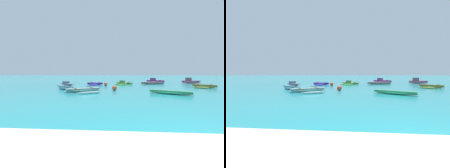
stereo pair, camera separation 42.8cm
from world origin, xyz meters
TOP-DOWN VIEW (x-y plane):
  - moored_boat_0 at (-7.11, 19.74)m, footprint 2.64×3.04m
  - moored_boat_1 at (-2.57, 21.28)m, footprint 3.28×4.81m
  - moored_boat_2 at (9.17, 24.01)m, footprint 3.33×0.78m
  - moored_boat_3 at (2.12, 21.81)m, footprint 3.98×0.86m
  - moored_boat_4 at (-6.68, 11.10)m, footprint 3.88×4.29m
  - moored_boat_5 at (7.58, 16.42)m, footprint 3.45×3.81m
  - moored_boat_6 at (1.34, 9.97)m, footprint 3.67×2.49m
  - moored_boat_7 at (3.66, 27.11)m, footprint 3.91×4.69m
  - moored_boat_8 at (-9.27, 12.69)m, footprint 2.09×1.72m
  - moored_boat_9 at (-11.04, 18.28)m, footprint 2.61×2.20m
  - mooring_buoy_0 at (-3.67, 12.36)m, footprint 0.52×0.52m
  - mooring_buoy_2 at (-5.23, 17.89)m, footprint 0.52×0.52m

SIDE VIEW (x-z plane):
  - moored_boat_6 at x=1.34m, z-range 0.02..0.35m
  - moored_boat_0 at x=-7.11m, z-range -0.01..0.39m
  - moored_boat_4 at x=-6.68m, z-range -0.01..0.39m
  - moored_boat_3 at x=2.12m, z-range 0.02..0.38m
  - moored_boat_1 at x=-2.57m, z-range -0.11..0.51m
  - moored_boat_5 at x=7.58m, z-range -0.01..0.42m
  - moored_boat_9 at x=-11.04m, z-range -0.09..0.54m
  - moored_boat_8 at x=-9.27m, z-range 0.02..0.46m
  - mooring_buoy_0 at x=-3.67m, z-range 0.00..0.52m
  - mooring_buoy_2 at x=-5.23m, z-range 0.00..0.52m
  - moored_boat_7 at x=3.66m, z-range -0.15..0.71m
  - moored_boat_2 at x=9.17m, z-range -0.15..0.88m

